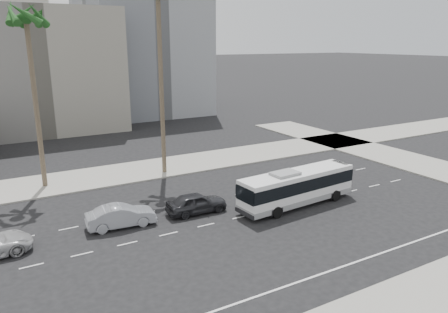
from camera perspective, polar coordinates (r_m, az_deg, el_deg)
ground at (r=35.09m, az=6.36°, el=-7.12°), size 700.00×700.00×0.00m
sidewalk_north at (r=47.73m, az=-4.62°, el=-0.89°), size 120.00×7.00×0.15m
cross_block_east at (r=50.66m, az=26.95°, el=-1.58°), size 7.00×60.00×0.15m
midrise_beige_west at (r=71.57m, az=-24.26°, el=10.49°), size 24.00×18.00×18.00m
midrise_gray_center at (r=82.72m, az=-10.84°, el=14.78°), size 20.00×20.00×26.00m
highrise_right at (r=264.92m, az=-16.60°, el=19.35°), size 26.00×26.00×70.00m
highrise_far at (r=300.16m, az=-13.09°, el=18.06°), size 22.00×22.00×60.00m
city_bus at (r=35.85m, az=9.76°, el=-3.96°), size 11.00×3.26×3.12m
car_a at (r=34.14m, az=-3.71°, el=-6.21°), size 2.16×4.94×1.66m
car_b at (r=32.55m, az=-13.61°, el=-7.74°), size 2.18×5.15×1.65m
palm_mid at (r=41.44m, az=-24.95°, el=16.04°), size 5.34×5.34×16.50m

